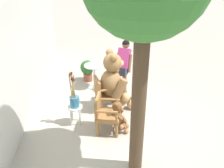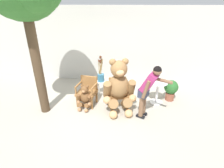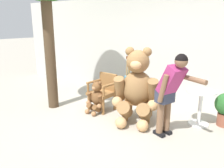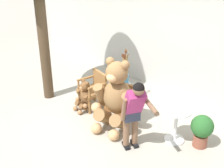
{
  "view_description": "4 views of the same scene",
  "coord_description": "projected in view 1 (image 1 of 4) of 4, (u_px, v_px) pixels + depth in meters",
  "views": [
    {
      "loc": [
        -5.09,
        0.6,
        3.56
      ],
      "look_at": [
        0.25,
        0.27,
        0.81
      ],
      "focal_mm": 40.0,
      "sensor_mm": 36.0,
      "label": 1
    },
    {
      "loc": [
        0.73,
        -4.17,
        2.92
      ],
      "look_at": [
        0.31,
        0.21,
        0.83
      ],
      "focal_mm": 28.0,
      "sensor_mm": 36.0,
      "label": 2
    },
    {
      "loc": [
        2.25,
        -3.71,
        1.95
      ],
      "look_at": [
        -0.04,
        0.12,
        0.76
      ],
      "focal_mm": 35.0,
      "sensor_mm": 36.0,
      "label": 3
    },
    {
      "loc": [
        4.44,
        -3.75,
        3.87
      ],
      "look_at": [
        0.21,
        0.39,
        0.86
      ],
      "focal_mm": 50.0,
      "sensor_mm": 36.0,
      "label": 4
    }
  ],
  "objects": [
    {
      "name": "back_wall",
      "position": [
        15.0,
        68.0,
        5.41
      ],
      "size": [
        10.0,
        0.16,
        2.8
      ],
      "primitive_type": "cube",
      "color": "beige",
      "rests_on": "ground"
    },
    {
      "name": "person_visitor",
      "position": [
        123.0,
        64.0,
        6.9
      ],
      "size": [
        0.86,
        0.49,
        1.53
      ],
      "color": "black",
      "rests_on": "ground"
    },
    {
      "name": "teddy_bear_small",
      "position": [
        118.0,
        116.0,
        5.57
      ],
      "size": [
        0.47,
        0.46,
        0.76
      ],
      "color": "brown",
      "rests_on": "ground"
    },
    {
      "name": "white_stool",
      "position": [
        75.0,
        110.0,
        5.81
      ],
      "size": [
        0.34,
        0.34,
        0.46
      ],
      "color": "white",
      "rests_on": "ground"
    },
    {
      "name": "round_side_table",
      "position": [
        94.0,
        74.0,
        7.41
      ],
      "size": [
        0.56,
        0.56,
        0.72
      ],
      "color": "white",
      "rests_on": "ground"
    },
    {
      "name": "wooden_chair_left",
      "position": [
        105.0,
        113.0,
        5.53
      ],
      "size": [
        0.64,
        0.61,
        0.86
      ],
      "color": "olive",
      "rests_on": "ground"
    },
    {
      "name": "brush_bucket",
      "position": [
        74.0,
        99.0,
        5.67
      ],
      "size": [
        0.22,
        0.22,
        0.87
      ],
      "color": "teal",
      "rests_on": "white_stool"
    },
    {
      "name": "ground_plane",
      "position": [
        124.0,
        117.0,
        6.18
      ],
      "size": [
        60.0,
        60.0,
        0.0
      ],
      "primitive_type": "plane",
      "color": "#A8A091"
    },
    {
      "name": "potted_plant",
      "position": [
        87.0,
        69.0,
        7.83
      ],
      "size": [
        0.44,
        0.44,
        0.68
      ],
      "color": "brown",
      "rests_on": "ground"
    },
    {
      "name": "teddy_bear_large",
      "position": [
        114.0,
        81.0,
        6.27
      ],
      "size": [
        0.97,
        0.97,
        1.55
      ],
      "color": "olive",
      "rests_on": "ground"
    },
    {
      "name": "wooden_chair_right",
      "position": [
        104.0,
        92.0,
        6.36
      ],
      "size": [
        0.66,
        0.63,
        0.86
      ],
      "color": "olive",
      "rests_on": "ground"
    }
  ]
}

